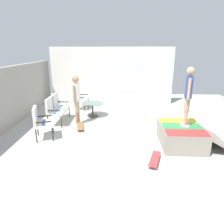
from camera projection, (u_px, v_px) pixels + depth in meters
ground_plane at (122, 133)px, 6.85m from camera, size 12.00×12.00×0.10m
back_wall_cinderblock at (1, 101)px, 6.68m from camera, size 9.00×0.20×2.09m
house_facade at (112, 76)px, 10.06m from camera, size 0.23×6.00×2.78m
skate_ramp at (182, 135)px, 5.87m from camera, size 1.45×1.92×0.58m
patio_bench at (56, 107)px, 7.57m from camera, size 1.25×0.55×1.02m
patio_chair_near_house at (79, 96)px, 9.21m from camera, size 0.70×0.64×1.02m
patio_chair_by_wall at (40, 120)px, 6.16m from camera, size 0.76×0.71×1.02m
patio_table at (93, 107)px, 8.29m from camera, size 0.90×0.90×0.57m
person_watching at (76, 96)px, 7.24m from camera, size 0.48×0.28×1.78m
person_skater at (188, 93)px, 5.52m from camera, size 0.47×0.31×1.66m
skateboard_by_bench at (80, 126)px, 7.12m from camera, size 0.82×0.37×0.10m
skateboard_spare at (155, 159)px, 5.00m from camera, size 0.82×0.43×0.10m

